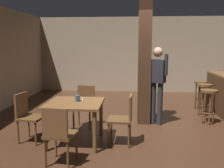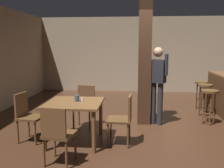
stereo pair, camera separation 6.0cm
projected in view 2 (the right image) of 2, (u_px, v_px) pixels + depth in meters
The scene contains 14 objects.
ground_plane at pixel (153, 131), 5.18m from camera, with size 10.80×10.80×0.00m, color #382114.
wall_back at pixel (145, 55), 9.39m from camera, with size 8.00×0.10×2.80m, color gray.
pillar at pixel (145, 62), 5.51m from camera, with size 0.28×0.28×2.80m, color #382114.
dining_table at pixel (74, 109), 4.48m from camera, with size 0.98×0.98×0.76m.
chair_east at pixel (123, 117), 4.42m from camera, with size 0.44×0.44×0.89m.
chair_south at pixel (57, 132), 3.63m from camera, with size 0.47×0.47×0.89m.
chair_north at pixel (85, 104), 5.37m from camera, with size 0.46×0.46×0.89m.
chair_west at pixel (27, 114), 4.59m from camera, with size 0.48×0.48×0.89m.
napkin_cup at pixel (77, 98), 4.51m from camera, with size 0.09×0.09×0.11m, color #33475B.
salt_shaker at pixel (82, 100), 4.48m from camera, with size 0.03×0.03×0.07m, color silver.
standing_person at pixel (157, 80), 5.47m from camera, with size 0.45×0.34×1.72m.
bar_stool_near at pixel (209, 98), 5.55m from camera, with size 0.38×0.38×0.78m.
bar_stool_mid at pixel (205, 92), 6.20m from camera, with size 0.35×0.35×0.80m.
bar_stool_far at pixel (201, 89), 6.87m from camera, with size 0.34×0.34×0.77m.
Camera 2 is at (-0.38, -5.02, 1.77)m, focal length 40.00 mm.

